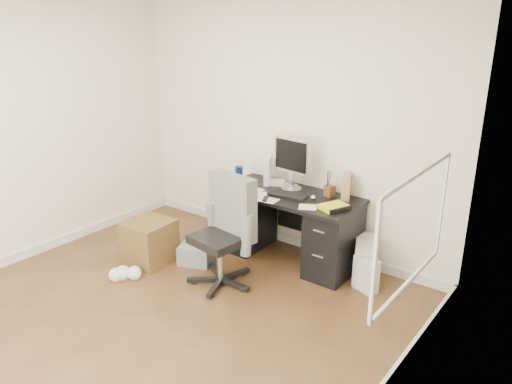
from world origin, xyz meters
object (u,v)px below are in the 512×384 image
lcd_monitor (292,164)px  wicker_basket (149,241)px  office_chair (220,233)px  desk (288,225)px  keyboard (288,195)px  pc_tower (364,260)px

lcd_monitor → wicker_basket: (-1.10, -1.07, -0.81)m
lcd_monitor → office_chair: 1.10m
office_chair → desk: bearing=82.7°
keyboard → wicker_basket: size_ratio=0.87×
lcd_monitor → office_chair: lcd_monitor is taller
wicker_basket → office_chair: bearing=6.0°
lcd_monitor → pc_tower: 1.23m
keyboard → wicker_basket: 1.56m
lcd_monitor → keyboard: 0.35m
desk → wicker_basket: bearing=-140.5°
desk → office_chair: (-0.22, -0.85, 0.14)m
lcd_monitor → office_chair: size_ratio=0.53×
office_chair → pc_tower: bearing=48.5°
desk → pc_tower: desk is taller
wicker_basket → desk: bearing=39.5°
keyboard → pc_tower: 1.00m
office_chair → wicker_basket: (-0.92, -0.10, -0.31)m
keyboard → office_chair: 0.84m
lcd_monitor → pc_tower: bearing=3.9°
pc_tower → wicker_basket: 2.26m
keyboard → pc_tower: (0.82, 0.17, -0.55)m
office_chair → pc_tower: office_chair is taller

